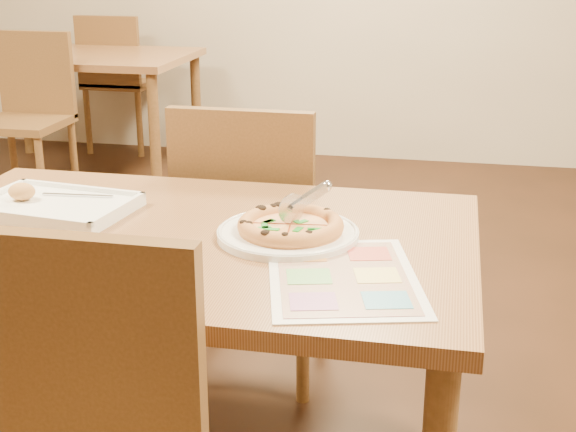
% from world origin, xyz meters
% --- Properties ---
extents(dining_table, '(1.30, 0.85, 0.72)m').
position_xyz_m(dining_table, '(0.00, 0.00, 0.63)').
color(dining_table, '#8D5F38').
rests_on(dining_table, ground).
extents(chair_far, '(0.42, 0.42, 0.47)m').
position_xyz_m(chair_far, '(-0.00, 0.60, 0.57)').
color(chair_far, brown).
rests_on(chair_far, ground).
extents(bg_table, '(1.30, 0.85, 0.72)m').
position_xyz_m(bg_table, '(-1.60, 2.80, 0.63)').
color(bg_table, '#8D5F38').
rests_on(bg_table, ground).
extents(bg_chair_near, '(0.42, 0.42, 0.47)m').
position_xyz_m(bg_chair_near, '(-1.60, 2.20, 0.57)').
color(bg_chair_near, brown).
rests_on(bg_chair_near, ground).
extents(bg_chair_far, '(0.42, 0.42, 0.47)m').
position_xyz_m(bg_chair_far, '(-1.60, 3.30, 0.57)').
color(bg_chair_far, brown).
rests_on(bg_chair_far, ground).
extents(plate, '(0.39, 0.39, 0.02)m').
position_xyz_m(plate, '(0.24, 0.02, 0.73)').
color(plate, white).
rests_on(plate, dining_table).
extents(pizza, '(0.23, 0.23, 0.04)m').
position_xyz_m(pizza, '(0.24, 0.02, 0.75)').
color(pizza, '#E18B4D').
rests_on(pizza, plate).
extents(pizza_cutter, '(0.10, 0.10, 0.08)m').
position_xyz_m(pizza_cutter, '(0.27, 0.05, 0.80)').
color(pizza_cutter, silver).
rests_on(pizza_cutter, pizza).
extents(appetizer_tray, '(0.39, 0.29, 0.06)m').
position_xyz_m(appetizer_tray, '(-0.36, 0.08, 0.73)').
color(appetizer_tray, white).
rests_on(appetizer_tray, dining_table).
extents(menu, '(0.37, 0.46, 0.00)m').
position_xyz_m(menu, '(0.39, -0.18, 0.72)').
color(menu, silver).
rests_on(menu, dining_table).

